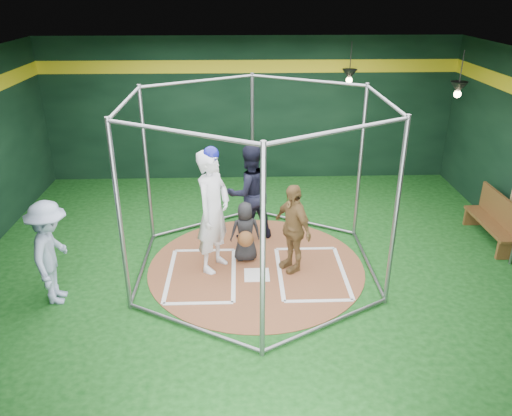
{
  "coord_description": "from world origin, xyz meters",
  "views": [
    {
      "loc": [
        -0.27,
        -7.63,
        4.59
      ],
      "look_at": [
        0.0,
        0.1,
        1.1
      ],
      "focal_mm": 35.0,
      "sensor_mm": 36.0,
      "label": 1
    }
  ],
  "objects_px": {
    "batter_figure": "(213,211)",
    "umpire": "(249,193)",
    "dugout_bench": "(495,218)",
    "visitor_leopard": "(292,228)"
  },
  "relations": [
    {
      "from": "batter_figure",
      "to": "umpire",
      "type": "height_order",
      "value": "batter_figure"
    },
    {
      "from": "dugout_bench",
      "to": "umpire",
      "type": "bearing_deg",
      "value": 176.25
    },
    {
      "from": "visitor_leopard",
      "to": "dugout_bench",
      "type": "relative_size",
      "value": 0.99
    },
    {
      "from": "batter_figure",
      "to": "umpire",
      "type": "distance_m",
      "value": 1.31
    },
    {
      "from": "batter_figure",
      "to": "dugout_bench",
      "type": "distance_m",
      "value": 5.45
    },
    {
      "from": "visitor_leopard",
      "to": "umpire",
      "type": "relative_size",
      "value": 0.84
    },
    {
      "from": "visitor_leopard",
      "to": "dugout_bench",
      "type": "xyz_separation_m",
      "value": [
        4.01,
        0.91,
        -0.32
      ]
    },
    {
      "from": "batter_figure",
      "to": "dugout_bench",
      "type": "xyz_separation_m",
      "value": [
        5.35,
        0.83,
        -0.63
      ]
    },
    {
      "from": "batter_figure",
      "to": "dugout_bench",
      "type": "height_order",
      "value": "batter_figure"
    },
    {
      "from": "umpire",
      "to": "visitor_leopard",
      "type": "bearing_deg",
      "value": 99.21
    }
  ]
}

